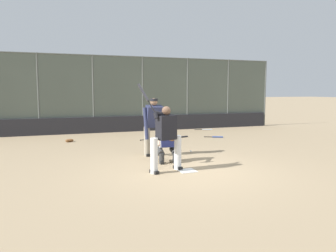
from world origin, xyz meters
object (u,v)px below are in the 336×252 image
Objects in this scene: batter_at_plate at (166,136)px; spare_bat_third_base_side at (181,137)px; spare_bat_near_backstop at (150,139)px; fielding_glove_on_dirt at (69,140)px; baseball_loose at (191,151)px; umpire_home at (154,125)px; spare_bat_by_padding at (216,137)px; catcher_behind_plate at (167,142)px; spare_bat_first_base_side at (206,129)px.

batter_at_plate is 6.03m from spare_bat_third_base_side.
spare_bat_near_backstop is 2.44× the size of fielding_glove_on_dirt.
umpire_home is at bearing 4.22° from baseball_loose.
spare_bat_by_padding is 1.50m from spare_bat_third_base_side.
catcher_behind_plate is 7.85m from spare_bat_first_base_side.
spare_bat_first_base_side is (-4.44, -6.45, -0.55)m from catcher_behind_plate.
spare_bat_near_backstop is (-1.18, -5.29, -0.86)m from batter_at_plate.
catcher_behind_plate is 1.26× the size of spare_bat_third_base_side.
batter_at_plate is 2.46× the size of spare_bat_third_base_side.
spare_bat_near_backstop is at bearing -106.55° from umpire_home.
spare_bat_third_base_side is 3.43m from baseball_loose.
batter_at_plate is 2.52× the size of spare_bat_first_base_side.
spare_bat_near_backstop is 1.06× the size of spare_bat_by_padding.
catcher_behind_plate is (-0.40, -0.98, -0.31)m from batter_at_plate.
baseball_loose is at bearing -177.62° from umpire_home.
spare_bat_near_backstop is at bearing -129.36° from spare_bat_first_base_side.
fielding_glove_on_dirt is at bearing -146.28° from spare_bat_first_base_side.
catcher_behind_plate is 4.41m from spare_bat_near_backstop.
spare_bat_third_base_side is 2.76× the size of fielding_glove_on_dirt.
umpire_home is 2.06× the size of spare_bat_first_base_side.
spare_bat_near_backstop is 0.88× the size of spare_bat_third_base_side.
baseball_loose is (1.01, 3.28, 0.00)m from spare_bat_third_base_side.
umpire_home is 2.01× the size of spare_bat_third_base_side.
catcher_behind_plate is 1.43× the size of spare_bat_near_backstop.
baseball_loose is (-1.22, -1.11, -0.55)m from catcher_behind_plate.
spare_bat_first_base_side is (-0.80, -2.60, 0.00)m from spare_bat_by_padding.
umpire_home reaches higher than fielding_glove_on_dirt.
fielding_glove_on_dirt is 5.18m from baseball_loose.
baseball_loose is at bearing -109.73° from spare_bat_near_backstop.
spare_bat_near_backstop is 4.23m from spare_bat_first_base_side.
spare_bat_by_padding is 0.83× the size of spare_bat_third_base_side.
catcher_behind_plate is at bearing 116.55° from fielding_glove_on_dirt.
spare_bat_third_base_side is at bearing 174.74° from fielding_glove_on_dirt.
spare_bat_third_base_side is (1.41, -0.53, 0.00)m from spare_bat_by_padding.
baseball_loose is (3.22, 5.34, 0.00)m from spare_bat_first_base_side.
fielding_glove_on_dirt reaches higher than baseball_loose.
umpire_home reaches higher than catcher_behind_plate.
spare_bat_by_padding and spare_bat_first_base_side have the same top height.
umpire_home is 4.19m from spare_bat_third_base_side.
spare_bat_third_base_side is 4.65m from fielding_glove_on_dirt.
spare_bat_by_padding is (-3.72, -2.84, -0.94)m from umpire_home.
spare_bat_by_padding is at bearing -146.21° from batter_at_plate.
spare_bat_near_backstop is 3.23m from baseball_loose.
umpire_home reaches higher than baseball_loose.
catcher_behind_plate is at bearing -128.31° from batter_at_plate.
fielding_glove_on_dirt is (2.01, -5.79, -0.84)m from batter_at_plate.
umpire_home is at bearing -109.46° from spare_bat_first_base_side.
catcher_behind_plate reaches higher than spare_bat_third_base_side.
spare_bat_by_padding is (-2.85, 0.46, 0.00)m from spare_bat_near_backstop.
spare_bat_near_backstop is at bearing -161.94° from spare_bat_by_padding.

